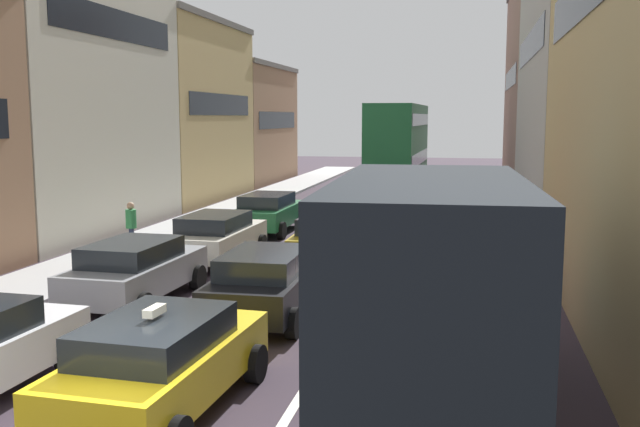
{
  "coord_description": "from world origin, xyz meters",
  "views": [
    {
      "loc": [
        4.23,
        -7.92,
        4.37
      ],
      "look_at": [
        0.0,
        12.0,
        1.6
      ],
      "focal_mm": 39.98,
      "sensor_mm": 36.0,
      "label": 1
    }
  ],
  "objects_px": {
    "sedan_centre_lane_second": "(266,282)",
    "pedestrian_near_kerb": "(131,224)",
    "hatchback_centre_lane_third": "(330,237)",
    "sedan_left_lane_third": "(216,236)",
    "sedan_right_lane_behind_truck": "(431,268)",
    "wagon_left_lane_second": "(135,270)",
    "coupe_centre_lane_fourth": "(349,213)",
    "wagon_right_lane_far": "(444,232)",
    "sedan_left_lane_fourth": "(268,212)",
    "removalist_box_truck": "(430,286)",
    "bus_mid_queue_primary": "(398,144)",
    "taxi_centre_lane_front": "(161,361)",
    "sedan_centre_lane_fifth": "(370,197)"
  },
  "relations": [
    {
      "from": "hatchback_centre_lane_third",
      "to": "sedan_left_lane_third",
      "type": "bearing_deg",
      "value": 97.39
    },
    {
      "from": "sedan_centre_lane_second",
      "to": "sedan_right_lane_behind_truck",
      "type": "relative_size",
      "value": 1.0
    },
    {
      "from": "sedan_left_lane_fourth",
      "to": "taxi_centre_lane_front",
      "type": "bearing_deg",
      "value": -168.55
    },
    {
      "from": "bus_mid_queue_primary",
      "to": "pedestrian_near_kerb",
      "type": "xyz_separation_m",
      "value": [
        -6.54,
        -20.15,
        -1.88
      ]
    },
    {
      "from": "coupe_centre_lane_fourth",
      "to": "bus_mid_queue_primary",
      "type": "distance_m",
      "value": 15.05
    },
    {
      "from": "hatchback_centre_lane_third",
      "to": "sedan_right_lane_behind_truck",
      "type": "bearing_deg",
      "value": -140.72
    },
    {
      "from": "wagon_left_lane_second",
      "to": "sedan_left_lane_fourth",
      "type": "xyz_separation_m",
      "value": [
        0.19,
        10.64,
        0.0
      ]
    },
    {
      "from": "wagon_left_lane_second",
      "to": "coupe_centre_lane_fourth",
      "type": "bearing_deg",
      "value": -14.72
    },
    {
      "from": "sedan_centre_lane_fifth",
      "to": "bus_mid_queue_primary",
      "type": "relative_size",
      "value": 0.41
    },
    {
      "from": "sedan_left_lane_third",
      "to": "sedan_right_lane_behind_truck",
      "type": "xyz_separation_m",
      "value": [
        6.59,
        -3.2,
        0.0
      ]
    },
    {
      "from": "sedan_left_lane_fourth",
      "to": "removalist_box_truck",
      "type": "bearing_deg",
      "value": -155.41
    },
    {
      "from": "sedan_left_lane_fourth",
      "to": "pedestrian_near_kerb",
      "type": "relative_size",
      "value": 2.6
    },
    {
      "from": "wagon_left_lane_second",
      "to": "sedan_centre_lane_fifth",
      "type": "xyz_separation_m",
      "value": [
        3.29,
        16.42,
        0.0
      ]
    },
    {
      "from": "hatchback_centre_lane_third",
      "to": "sedan_left_lane_fourth",
      "type": "bearing_deg",
      "value": 31.98
    },
    {
      "from": "sedan_centre_lane_second",
      "to": "pedestrian_near_kerb",
      "type": "height_order",
      "value": "pedestrian_near_kerb"
    },
    {
      "from": "coupe_centre_lane_fourth",
      "to": "pedestrian_near_kerb",
      "type": "height_order",
      "value": "pedestrian_near_kerb"
    },
    {
      "from": "sedan_left_lane_third",
      "to": "sedan_right_lane_behind_truck",
      "type": "distance_m",
      "value": 7.32
    },
    {
      "from": "wagon_left_lane_second",
      "to": "wagon_right_lane_far",
      "type": "xyz_separation_m",
      "value": [
        6.92,
        7.14,
        0.0
      ]
    },
    {
      "from": "removalist_box_truck",
      "to": "taxi_centre_lane_front",
      "type": "xyz_separation_m",
      "value": [
        -3.86,
        -0.66,
        -1.18
      ]
    },
    {
      "from": "removalist_box_truck",
      "to": "sedan_centre_lane_fifth",
      "type": "height_order",
      "value": "removalist_box_truck"
    },
    {
      "from": "hatchback_centre_lane_third",
      "to": "coupe_centre_lane_fourth",
      "type": "xyz_separation_m",
      "value": [
        -0.37,
        5.53,
        0.0
      ]
    },
    {
      "from": "coupe_centre_lane_fourth",
      "to": "sedan_centre_lane_fifth",
      "type": "xyz_separation_m",
      "value": [
        0.03,
        5.48,
        0.0
      ]
    },
    {
      "from": "sedan_left_lane_third",
      "to": "coupe_centre_lane_fourth",
      "type": "height_order",
      "value": "same"
    },
    {
      "from": "coupe_centre_lane_fourth",
      "to": "sedan_left_lane_third",
      "type": "bearing_deg",
      "value": 156.41
    },
    {
      "from": "sedan_left_lane_fourth",
      "to": "pedestrian_near_kerb",
      "type": "distance_m",
      "value": 5.87
    },
    {
      "from": "coupe_centre_lane_fourth",
      "to": "sedan_right_lane_behind_truck",
      "type": "xyz_separation_m",
      "value": [
        3.56,
        -9.26,
        0.0
      ]
    },
    {
      "from": "wagon_left_lane_second",
      "to": "pedestrian_near_kerb",
      "type": "relative_size",
      "value": 2.62
    },
    {
      "from": "wagon_left_lane_second",
      "to": "wagon_right_lane_far",
      "type": "relative_size",
      "value": 1.01
    },
    {
      "from": "sedan_centre_lane_second",
      "to": "wagon_right_lane_far",
      "type": "bearing_deg",
      "value": -25.64
    },
    {
      "from": "hatchback_centre_lane_third",
      "to": "sedan_left_lane_third",
      "type": "relative_size",
      "value": 1.0
    },
    {
      "from": "sedan_left_lane_third",
      "to": "wagon_left_lane_second",
      "type": "bearing_deg",
      "value": 178.61
    },
    {
      "from": "hatchback_centre_lane_third",
      "to": "sedan_centre_lane_fifth",
      "type": "distance_m",
      "value": 11.02
    },
    {
      "from": "removalist_box_truck",
      "to": "pedestrian_near_kerb",
      "type": "relative_size",
      "value": 4.69
    },
    {
      "from": "sedan_centre_lane_second",
      "to": "coupe_centre_lane_fourth",
      "type": "distance_m",
      "value": 11.48
    },
    {
      "from": "removalist_box_truck",
      "to": "sedan_centre_lane_fifth",
      "type": "relative_size",
      "value": 1.81
    },
    {
      "from": "sedan_right_lane_behind_truck",
      "to": "bus_mid_queue_primary",
      "type": "relative_size",
      "value": 0.41
    },
    {
      "from": "hatchback_centre_lane_third",
      "to": "wagon_right_lane_far",
      "type": "relative_size",
      "value": 1.01
    },
    {
      "from": "sedan_centre_lane_second",
      "to": "sedan_left_lane_third",
      "type": "height_order",
      "value": "same"
    },
    {
      "from": "removalist_box_truck",
      "to": "sedan_centre_lane_second",
      "type": "xyz_separation_m",
      "value": [
        -3.78,
        4.59,
        -1.18
      ]
    },
    {
      "from": "taxi_centre_lane_front",
      "to": "wagon_left_lane_second",
      "type": "height_order",
      "value": "taxi_centre_lane_front"
    },
    {
      "from": "coupe_centre_lane_fourth",
      "to": "sedan_right_lane_behind_truck",
      "type": "height_order",
      "value": "same"
    },
    {
      "from": "removalist_box_truck",
      "to": "taxi_centre_lane_front",
      "type": "distance_m",
      "value": 4.09
    },
    {
      "from": "wagon_left_lane_second",
      "to": "pedestrian_near_kerb",
      "type": "xyz_separation_m",
      "value": [
        -2.97,
        5.7,
        0.15
      ]
    },
    {
      "from": "sedan_left_lane_fourth",
      "to": "sedan_centre_lane_second",
      "type": "bearing_deg",
      "value": -163.35
    },
    {
      "from": "pedestrian_near_kerb",
      "to": "coupe_centre_lane_fourth",
      "type": "bearing_deg",
      "value": -166.75
    },
    {
      "from": "removalist_box_truck",
      "to": "bus_mid_queue_primary",
      "type": "distance_m",
      "value": 31.19
    },
    {
      "from": "sedan_centre_lane_second",
      "to": "bus_mid_queue_primary",
      "type": "height_order",
      "value": "bus_mid_queue_primary"
    },
    {
      "from": "wagon_left_lane_second",
      "to": "coupe_centre_lane_fourth",
      "type": "distance_m",
      "value": 11.41
    },
    {
      "from": "sedan_centre_lane_second",
      "to": "wagon_right_lane_far",
      "type": "xyz_separation_m",
      "value": [
        3.55,
        7.68,
        0.0
      ]
    },
    {
      "from": "sedan_right_lane_behind_truck",
      "to": "taxi_centre_lane_front",
      "type": "bearing_deg",
      "value": 153.42
    }
  ]
}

